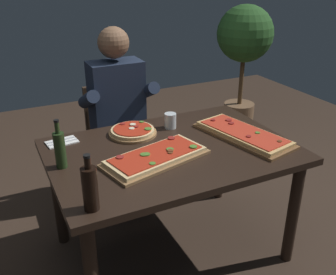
{
  "coord_description": "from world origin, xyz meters",
  "views": [
    {
      "loc": [
        -0.9,
        -1.79,
        1.73
      ],
      "look_at": [
        0.0,
        0.05,
        0.79
      ],
      "focal_mm": 41.04,
      "sensor_mm": 36.0,
      "label": 1
    }
  ],
  "objects_px": {
    "diner_chair": "(116,136)",
    "seated_diner": "(119,110)",
    "pizza_rectangular_left": "(243,134)",
    "wine_bottle_dark": "(90,188)",
    "potted_plant_corner": "(244,50)",
    "pizza_rectangular_front": "(156,157)",
    "pizza_round_far": "(133,131)",
    "tumbler_near_camera": "(170,121)",
    "dining_table": "(172,163)",
    "oil_bottle_amber": "(60,149)"
  },
  "relations": [
    {
      "from": "diner_chair",
      "to": "seated_diner",
      "type": "distance_m",
      "value": 0.28
    },
    {
      "from": "pizza_rectangular_left",
      "to": "wine_bottle_dark",
      "type": "distance_m",
      "value": 1.11
    },
    {
      "from": "pizza_rectangular_left",
      "to": "potted_plant_corner",
      "type": "xyz_separation_m",
      "value": [
        0.98,
        1.36,
        0.17
      ]
    },
    {
      "from": "pizza_rectangular_front",
      "to": "potted_plant_corner",
      "type": "relative_size",
      "value": 0.46
    },
    {
      "from": "pizza_round_far",
      "to": "diner_chair",
      "type": "height_order",
      "value": "diner_chair"
    },
    {
      "from": "pizza_rectangular_front",
      "to": "pizza_round_far",
      "type": "xyz_separation_m",
      "value": [
        0.01,
        0.38,
        -0.0
      ]
    },
    {
      "from": "pizza_round_far",
      "to": "tumbler_near_camera",
      "type": "xyz_separation_m",
      "value": [
        0.26,
        -0.01,
        0.03
      ]
    },
    {
      "from": "pizza_rectangular_left",
      "to": "potted_plant_corner",
      "type": "bearing_deg",
      "value": 54.15
    },
    {
      "from": "dining_table",
      "to": "potted_plant_corner",
      "type": "bearing_deg",
      "value": 42.09
    },
    {
      "from": "tumbler_near_camera",
      "to": "pizza_rectangular_left",
      "type": "bearing_deg",
      "value": -43.75
    },
    {
      "from": "pizza_rectangular_front",
      "to": "diner_chair",
      "type": "relative_size",
      "value": 0.72
    },
    {
      "from": "dining_table",
      "to": "diner_chair",
      "type": "xyz_separation_m",
      "value": [
        -0.06,
        0.86,
        -0.16
      ]
    },
    {
      "from": "pizza_round_far",
      "to": "seated_diner",
      "type": "distance_m",
      "value": 0.45
    },
    {
      "from": "pizza_round_far",
      "to": "seated_diner",
      "type": "height_order",
      "value": "seated_diner"
    },
    {
      "from": "tumbler_near_camera",
      "to": "oil_bottle_amber",
      "type": "bearing_deg",
      "value": -163.67
    },
    {
      "from": "pizza_round_far",
      "to": "oil_bottle_amber",
      "type": "xyz_separation_m",
      "value": [
        -0.49,
        -0.23,
        0.09
      ]
    },
    {
      "from": "pizza_rectangular_front",
      "to": "seated_diner",
      "type": "relative_size",
      "value": 0.47
    },
    {
      "from": "pizza_rectangular_front",
      "to": "tumbler_near_camera",
      "type": "distance_m",
      "value": 0.45
    },
    {
      "from": "tumbler_near_camera",
      "to": "potted_plant_corner",
      "type": "xyz_separation_m",
      "value": [
        1.32,
        1.03,
        0.14
      ]
    },
    {
      "from": "pizza_rectangular_front",
      "to": "seated_diner",
      "type": "height_order",
      "value": "seated_diner"
    },
    {
      "from": "pizza_rectangular_front",
      "to": "pizza_round_far",
      "type": "bearing_deg",
      "value": 88.36
    },
    {
      "from": "wine_bottle_dark",
      "to": "seated_diner",
      "type": "distance_m",
      "value": 1.24
    },
    {
      "from": "seated_diner",
      "to": "potted_plant_corner",
      "type": "xyz_separation_m",
      "value": [
        1.51,
        0.57,
        0.18
      ]
    },
    {
      "from": "wine_bottle_dark",
      "to": "potted_plant_corner",
      "type": "relative_size",
      "value": 0.2
    },
    {
      "from": "pizza_rectangular_front",
      "to": "oil_bottle_amber",
      "type": "distance_m",
      "value": 0.51
    },
    {
      "from": "pizza_round_far",
      "to": "wine_bottle_dark",
      "type": "relative_size",
      "value": 1.13
    },
    {
      "from": "tumbler_near_camera",
      "to": "potted_plant_corner",
      "type": "height_order",
      "value": "potted_plant_corner"
    },
    {
      "from": "wine_bottle_dark",
      "to": "diner_chair",
      "type": "xyz_separation_m",
      "value": [
        0.52,
        1.24,
        -0.36
      ]
    },
    {
      "from": "pizza_round_far",
      "to": "diner_chair",
      "type": "xyz_separation_m",
      "value": [
        0.07,
        0.57,
        -0.27
      ]
    },
    {
      "from": "oil_bottle_amber",
      "to": "potted_plant_corner",
      "type": "xyz_separation_m",
      "value": [
        2.07,
        1.25,
        0.08
      ]
    },
    {
      "from": "tumbler_near_camera",
      "to": "wine_bottle_dark",
      "type": "bearing_deg",
      "value": -137.17
    },
    {
      "from": "dining_table",
      "to": "seated_diner",
      "type": "distance_m",
      "value": 0.74
    },
    {
      "from": "pizza_rectangular_front",
      "to": "tumbler_near_camera",
      "type": "bearing_deg",
      "value": 53.71
    },
    {
      "from": "pizza_rectangular_left",
      "to": "seated_diner",
      "type": "bearing_deg",
      "value": 124.12
    },
    {
      "from": "pizza_rectangular_left",
      "to": "pizza_round_far",
      "type": "relative_size",
      "value": 2.25
    },
    {
      "from": "pizza_rectangular_left",
      "to": "diner_chair",
      "type": "relative_size",
      "value": 0.78
    },
    {
      "from": "pizza_round_far",
      "to": "oil_bottle_amber",
      "type": "relative_size",
      "value": 1.12
    },
    {
      "from": "diner_chair",
      "to": "wine_bottle_dark",
      "type": "bearing_deg",
      "value": -112.8
    },
    {
      "from": "wine_bottle_dark",
      "to": "tumbler_near_camera",
      "type": "relative_size",
      "value": 2.69
    },
    {
      "from": "dining_table",
      "to": "potted_plant_corner",
      "type": "height_order",
      "value": "potted_plant_corner"
    },
    {
      "from": "oil_bottle_amber",
      "to": "tumbler_near_camera",
      "type": "bearing_deg",
      "value": 16.33
    },
    {
      "from": "wine_bottle_dark",
      "to": "seated_diner",
      "type": "relative_size",
      "value": 0.2
    },
    {
      "from": "oil_bottle_amber",
      "to": "pizza_round_far",
      "type": "bearing_deg",
      "value": 25.19
    },
    {
      "from": "oil_bottle_amber",
      "to": "seated_diner",
      "type": "relative_size",
      "value": 0.2
    },
    {
      "from": "pizza_rectangular_front",
      "to": "tumbler_near_camera",
      "type": "height_order",
      "value": "tumbler_near_camera"
    },
    {
      "from": "potted_plant_corner",
      "to": "seated_diner",
      "type": "bearing_deg",
      "value": -159.2
    },
    {
      "from": "pizza_round_far",
      "to": "diner_chair",
      "type": "distance_m",
      "value": 0.63
    },
    {
      "from": "pizza_rectangular_left",
      "to": "tumbler_near_camera",
      "type": "xyz_separation_m",
      "value": [
        -0.34,
        0.33,
        0.03
      ]
    },
    {
      "from": "pizza_rectangular_front",
      "to": "potted_plant_corner",
      "type": "xyz_separation_m",
      "value": [
        1.59,
        1.4,
        0.17
      ]
    },
    {
      "from": "wine_bottle_dark",
      "to": "oil_bottle_amber",
      "type": "distance_m",
      "value": 0.44
    }
  ]
}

